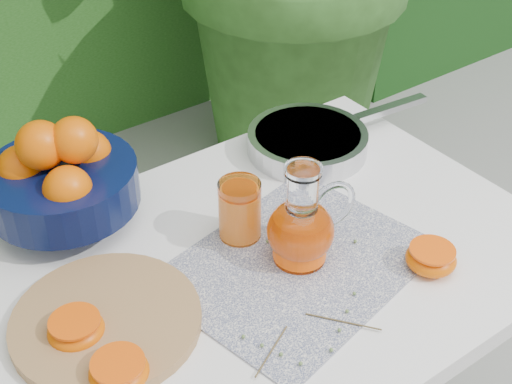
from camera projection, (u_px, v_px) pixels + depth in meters
white_table at (263, 292)px, 1.28m from camera, size 1.00×0.70×0.75m
placemat at (296, 264)px, 1.21m from camera, size 0.49×0.42×0.00m
cutting_board at (106, 321)px, 1.10m from camera, size 0.31×0.31×0.02m
fruit_bowl at (61, 176)px, 1.26m from camera, size 0.32×0.32×0.21m
juice_pitcher at (302, 228)px, 1.19m from camera, size 0.17×0.13×0.19m
juice_tumbler at (240, 211)px, 1.24m from camera, size 0.09×0.09×0.11m
saute_pan at (309, 140)px, 1.49m from camera, size 0.45×0.27×0.05m
orange_halves at (219, 316)px, 1.09m from camera, size 0.64×0.29×0.04m
thyme_sprigs at (310, 298)px, 1.14m from camera, size 0.32×0.28×0.01m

